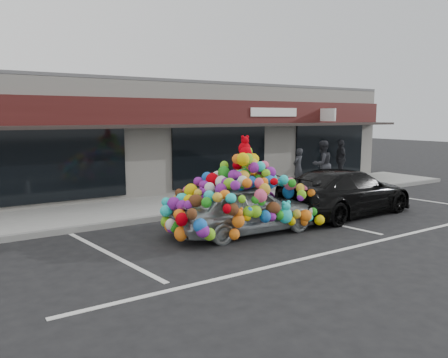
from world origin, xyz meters
TOP-DOWN VIEW (x-y plane):
  - ground at (0.00, 0.00)m, footprint 90.00×90.00m
  - shop_building at (0.00, 8.44)m, footprint 24.00×7.20m
  - sidewalk at (0.00, 4.00)m, footprint 26.00×3.00m
  - kerb at (0.00, 2.50)m, footprint 26.00×0.18m
  - parking_stripe_left at (-3.20, 0.20)m, footprint 0.73×4.37m
  - parking_stripe_mid at (2.80, 0.20)m, footprint 0.73×4.37m
  - parking_stripe_right at (8.20, 0.20)m, footprint 0.73×4.37m
  - lane_line at (2.00, -2.30)m, footprint 14.00×0.12m
  - toy_car at (0.29, 0.08)m, footprint 2.81×4.21m
  - black_sedan at (4.08, 0.14)m, footprint 2.30×4.97m
  - pedestrian_a at (6.16, 4.50)m, footprint 0.65×0.52m
  - pedestrian_b at (6.56, 3.56)m, footprint 0.95×0.76m
  - pedestrian_c at (9.04, 4.86)m, footprint 1.14×0.88m

SIDE VIEW (x-z plane):
  - ground at x=0.00m, z-range 0.00..0.00m
  - parking_stripe_left at x=-3.20m, z-range 0.00..0.01m
  - parking_stripe_mid at x=2.80m, z-range 0.00..0.01m
  - parking_stripe_right at x=8.20m, z-range 0.00..0.01m
  - lane_line at x=2.00m, z-range 0.00..0.01m
  - sidewalk at x=0.00m, z-range 0.00..0.15m
  - kerb at x=0.00m, z-range -0.01..0.15m
  - black_sedan at x=4.08m, z-range 0.00..1.41m
  - toy_car at x=0.29m, z-range -0.38..2.01m
  - pedestrian_a at x=6.16m, z-range 0.15..1.69m
  - pedestrian_c at x=9.04m, z-range 0.15..1.95m
  - pedestrian_b at x=6.56m, z-range 0.15..2.03m
  - shop_building at x=0.00m, z-range 0.01..4.32m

